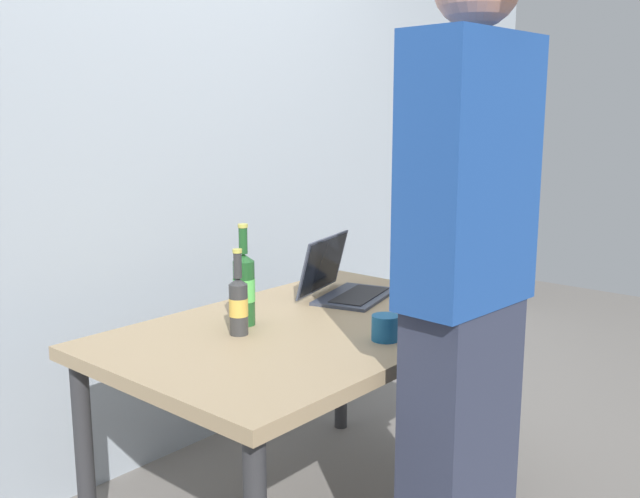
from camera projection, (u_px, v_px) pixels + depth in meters
name	position (u px, v px, depth m)	size (l,w,h in m)	color
desk	(311.00, 344.00, 2.40)	(1.41, 0.90, 0.72)	#9E8460
laptop	(342.00, 283.00, 2.74)	(0.41, 0.36, 0.23)	#383D4C
beer_bottle_green	(238.00, 303.00, 2.25)	(0.06, 0.06, 0.28)	#333333
beer_bottle_dark	(244.00, 287.00, 2.35)	(0.07, 0.07, 0.34)	#1E5123
person_figure	(466.00, 278.00, 1.87)	(0.41, 0.30, 1.87)	#2D3347
coffee_mug	(386.00, 328.00, 2.21)	(0.12, 0.09, 0.08)	#19598C
back_wall	(157.00, 143.00, 2.81)	(6.00, 0.10, 2.60)	#99A3AD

